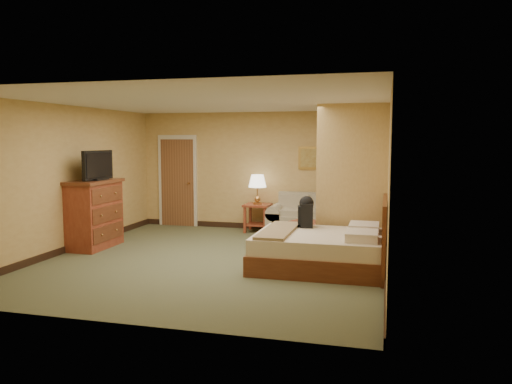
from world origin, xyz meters
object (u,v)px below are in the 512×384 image
(loveseat, at_px, (310,222))
(bed, at_px, (324,249))
(coffee_table, at_px, (308,230))
(dresser, at_px, (95,214))

(loveseat, relative_size, bed, 0.85)
(coffee_table, relative_size, dresser, 0.77)
(loveseat, bearing_deg, bed, -76.73)
(loveseat, height_order, dresser, dresser)
(loveseat, relative_size, dresser, 1.37)
(coffee_table, distance_m, bed, 1.42)
(coffee_table, xyz_separation_m, bed, (0.46, -1.34, -0.05))
(coffee_table, height_order, bed, bed)
(dresser, distance_m, bed, 4.33)
(loveseat, bearing_deg, coffee_table, -82.93)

